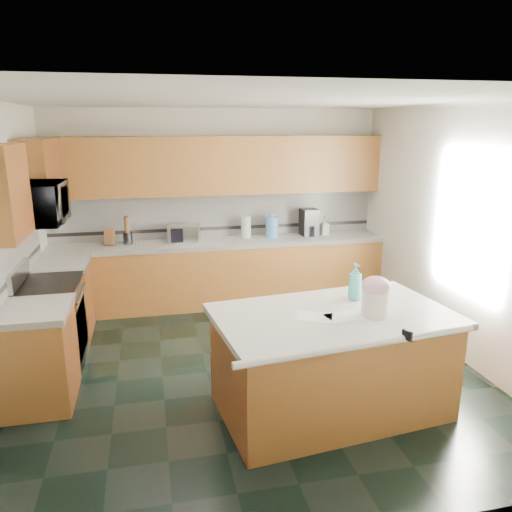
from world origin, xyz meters
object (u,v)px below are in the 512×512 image
object	(u,v)px
soap_bottle_island	(355,282)
toaster_oven	(184,233)
knife_block	(110,237)
island_base	(331,365)
island_top	(333,316)
treat_jar	(375,303)
coffee_maker	(309,222)

from	to	relation	value
soap_bottle_island	toaster_oven	distance (m)	3.00
soap_bottle_island	knife_block	size ratio (longest dim) A/B	1.53
island_base	island_top	world-z (taller)	island_top
soap_bottle_island	treat_jar	bearing A→B (deg)	-98.57
treat_jar	coffee_maker	distance (m)	3.15
island_base	island_top	xyz separation A→B (m)	(0.00, 0.00, 0.46)
island_base	coffee_maker	distance (m)	3.16
treat_jar	knife_block	size ratio (longest dim) A/B	1.05
coffee_maker	treat_jar	bearing A→B (deg)	-101.73
island_base	toaster_oven	xyz separation A→B (m)	(-1.05, 2.96, 0.61)
island_top	knife_block	size ratio (longest dim) A/B	9.12
soap_bottle_island	island_base	bearing A→B (deg)	-145.86
island_base	toaster_oven	bearing A→B (deg)	102.64
toaster_oven	island_top	bearing A→B (deg)	-58.06
island_base	knife_block	size ratio (longest dim) A/B	8.67
knife_block	island_top	bearing A→B (deg)	-45.39
island_top	toaster_oven	bearing A→B (deg)	102.64
island_base	island_top	size ratio (longest dim) A/B	0.95
knife_block	toaster_oven	xyz separation A→B (m)	(0.98, 0.00, 0.01)
island_base	soap_bottle_island	world-z (taller)	soap_bottle_island
island_top	knife_block	bearing A→B (deg)	117.53
soap_bottle_island	knife_block	distance (m)	3.56
island_base	knife_block	xyz separation A→B (m)	(-2.03, 2.96, 0.60)
island_base	knife_block	bearing A→B (deg)	117.53
knife_block	coffee_maker	size ratio (longest dim) A/B	0.58
knife_block	toaster_oven	distance (m)	0.98
island_top	soap_bottle_island	xyz separation A→B (m)	(0.31, 0.29, 0.20)
treat_jar	coffee_maker	xyz separation A→B (m)	(0.44, 3.12, 0.08)
knife_block	coffee_maker	xyz separation A→B (m)	(2.78, 0.03, 0.08)
knife_block	island_base	bearing A→B (deg)	-45.39
island_top	treat_jar	world-z (taller)	treat_jar
treat_jar	soap_bottle_island	xyz separation A→B (m)	(0.00, 0.42, 0.05)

